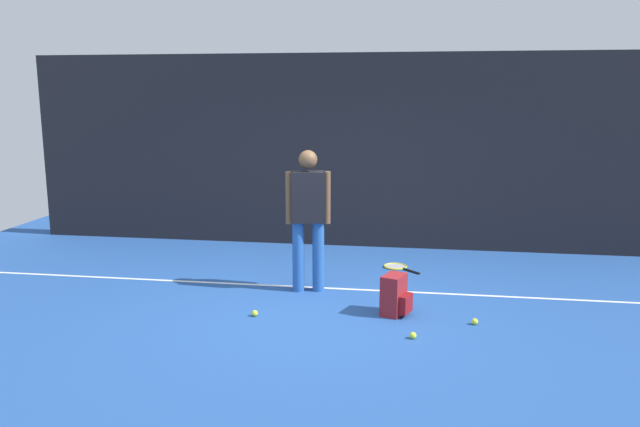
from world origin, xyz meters
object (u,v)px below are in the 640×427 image
tennis_ball_mid_court (475,322)px  backpack (395,296)px  tennis_racket (397,267)px  tennis_player (308,212)px  tennis_ball_near_player (413,335)px  tennis_ball_by_fence (255,313)px

tennis_ball_mid_court → backpack: bearing=167.7°
tennis_racket → backpack: (0.04, -1.85, 0.20)m
tennis_player → backpack: 1.47m
backpack → tennis_ball_near_player: backpack is taller
tennis_player → tennis_ball_by_fence: tennis_player is taller
tennis_ball_near_player → tennis_player: bearing=133.5°
tennis_ball_mid_court → tennis_player: bearing=155.7°
backpack → tennis_ball_mid_court: size_ratio=6.67×
tennis_ball_near_player → tennis_ball_mid_court: same height
tennis_racket → backpack: 1.86m
tennis_player → tennis_racket: (1.02, 1.18, -0.95)m
tennis_player → tennis_ball_mid_court: 2.28m
tennis_ball_by_fence → tennis_ball_mid_court: bearing=2.8°
tennis_player → backpack: (1.07, -0.68, -0.76)m
tennis_racket → tennis_ball_mid_court: size_ratio=8.60×
backpack → tennis_player: bearing=77.7°
tennis_player → tennis_racket: 1.83m
tennis_ball_by_fence → backpack: bearing=11.2°
tennis_player → tennis_ball_near_player: size_ratio=25.76×
backpack → tennis_ball_by_fence: (-1.48, -0.29, -0.18)m
tennis_ball_near_player → tennis_ball_mid_court: bearing=37.4°
tennis_ball_by_fence → tennis_ball_mid_court: 2.31m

